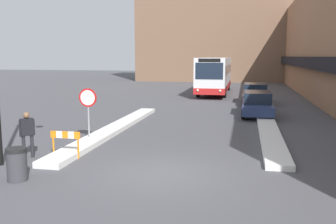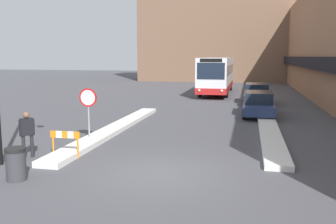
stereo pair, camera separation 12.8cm
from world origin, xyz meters
name	(u,v)px [view 1 (the left image)]	position (x,y,z in m)	size (l,w,h in m)	color
ground_plane	(159,174)	(0.00, 0.00, 0.00)	(160.00, 160.00, 0.00)	#47474C
building_backdrop_far	(230,12)	(0.00, 44.88, 9.75)	(26.00, 8.00, 19.49)	brown
snow_bank_left	(114,128)	(-3.60, 6.03, 0.10)	(0.90, 12.68, 0.21)	silver
snow_bank_right	(270,135)	(3.60, 6.10, 0.10)	(0.90, 10.29, 0.19)	silver
city_bus	(215,74)	(-0.40, 25.31, 1.83)	(2.56, 11.81, 3.39)	silver
parked_car_front	(257,104)	(3.20, 12.21, 0.72)	(1.80, 4.78, 1.43)	navy
parked_car_middle	(255,93)	(3.20, 18.15, 0.76)	(1.88, 4.89, 1.51)	#38383D
stop_sign	(88,103)	(-3.82, 3.57, 1.61)	(0.76, 0.08, 2.23)	gray
street_lamp	(1,41)	(-5.01, -0.15, 4.00)	(1.46, 0.36, 6.47)	black
pedestrian	(27,131)	(-4.89, 0.81, 0.97)	(0.44, 0.45, 1.62)	#232328
trash_bin	(17,164)	(-3.83, -1.44, 0.48)	(0.59, 0.59, 0.95)	#38383D
construction_barricade	(65,139)	(-3.61, 1.09, 0.67)	(1.10, 0.06, 0.94)	orange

